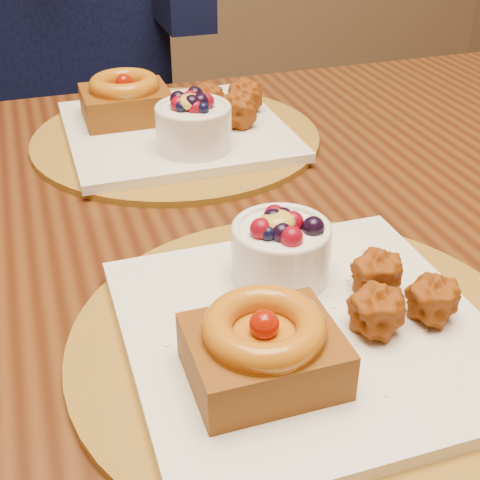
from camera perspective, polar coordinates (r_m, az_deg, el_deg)
name	(u,v)px	position (r m, az deg, el deg)	size (l,w,h in m)	color
dining_table	(226,276)	(0.76, -1.22, -3.12)	(1.60, 0.90, 0.76)	#3A190A
place_setting_near	(302,319)	(0.53, 5.32, -6.76)	(0.38, 0.38, 0.08)	brown
place_setting_far	(174,123)	(0.89, -5.63, 9.90)	(0.38, 0.38, 0.09)	brown
chair_far	(112,142)	(1.62, -10.88, 8.22)	(0.54, 0.54, 0.87)	black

